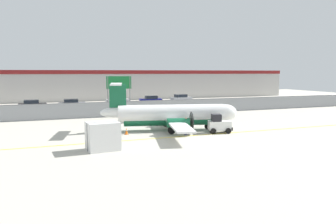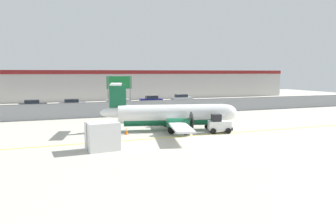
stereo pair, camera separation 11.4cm
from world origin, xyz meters
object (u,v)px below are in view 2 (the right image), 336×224
traffic_cone_near_left (213,123)px  parked_car_3 (151,100)px  parked_car_0 (33,105)px  traffic_cone_near_right (126,131)px  ground_crew_worker (186,125)px  traffic_cone_far_left (115,133)px  baggage_tug (219,124)px  cargo_container (102,136)px  parked_car_2 (118,100)px  commuter_airplane (174,115)px  parked_car_4 (182,98)px  highway_sign (119,86)px  parked_car_1 (72,104)px

traffic_cone_near_left → parked_car_3: parked_car_3 is taller
parked_car_0 → parked_car_3: size_ratio=0.98×
traffic_cone_near_right → parked_car_3: 29.73m
ground_crew_worker → traffic_cone_far_left: size_ratio=2.66×
baggage_tug → cargo_container: 12.58m
parked_car_2 → traffic_cone_far_left: bearing=-107.8°
parked_car_2 → cargo_container: bearing=-109.2°
commuter_airplane → traffic_cone_near_right: commuter_airplane is taller
parked_car_4 → traffic_cone_near_right: bearing=-129.7°
parked_car_3 → cargo_container: bearing=72.1°
traffic_cone_far_left → highway_sign: (3.81, 15.88, 3.83)m
ground_crew_worker → traffic_cone_far_left: 6.83m
traffic_cone_near_right → parked_car_1: bearing=97.6°
ground_crew_worker → parked_car_2: bearing=-28.7°
baggage_tug → traffic_cone_far_left: size_ratio=3.98×
parked_car_2 → ground_crew_worker: bearing=-95.0°
parked_car_2 → parked_car_4: bearing=-3.1°
baggage_tug → cargo_container: (-12.14, -3.28, 0.24)m
commuter_airplane → parked_car_2: size_ratio=3.67×
parked_car_2 → parked_car_0: bearing=-172.6°
traffic_cone_near_left → parked_car_0: size_ratio=0.15×
traffic_cone_near_right → parked_car_2: (5.09, 28.46, 0.58)m
commuter_airplane → parked_car_3: bearing=90.4°
parked_car_0 → parked_car_3: (20.51, 2.40, 0.00)m
ground_crew_worker → traffic_cone_near_left: bearing=-82.0°
traffic_cone_near_right → traffic_cone_far_left: (-1.20, -0.48, 0.00)m
cargo_container → parked_car_1: (-0.09, 30.34, -0.21)m
parked_car_1 → parked_car_2: 9.19m
parked_car_2 → traffic_cone_near_right: bearing=-105.7°
commuter_airplane → traffic_cone_far_left: 6.67m
traffic_cone_near_right → parked_car_0: size_ratio=0.15×
commuter_airplane → traffic_cone_near_left: commuter_airplane is taller
commuter_airplane → traffic_cone_far_left: bearing=-156.9°
commuter_airplane → parked_car_3: 27.52m
commuter_airplane → parked_car_0: commuter_airplane is taller
cargo_container → highway_sign: size_ratio=0.47×
parked_car_4 → parked_car_2: bearing=174.7°
parked_car_1 → commuter_airplane: bearing=-69.7°
commuter_airplane → highway_sign: bearing=113.0°
ground_crew_worker → traffic_cone_near_right: size_ratio=2.66×
traffic_cone_near_left → traffic_cone_near_right: (-10.42, -1.67, 0.00)m
traffic_cone_near_right → parked_car_0: parked_car_0 is taller
traffic_cone_near_left → parked_car_4: (7.61, 27.35, 0.58)m
parked_car_0 → parked_car_1: size_ratio=1.01×
parked_car_0 → parked_car_2: same height
cargo_container → traffic_cone_far_left: cargo_container is taller
baggage_tug → parked_car_1: baggage_tug is taller
parked_car_0 → highway_sign: (11.94, -9.75, 3.24)m
traffic_cone_near_right → traffic_cone_far_left: bearing=-158.2°
traffic_cone_near_left → parked_car_3: 25.89m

